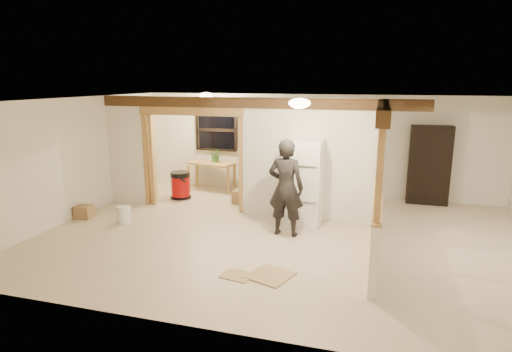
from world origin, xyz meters
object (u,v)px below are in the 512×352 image
(refrigerator, at_px, (304,183))
(work_table, at_px, (212,176))
(shop_vac, at_px, (180,185))
(woman, at_px, (286,188))
(bookshelf, at_px, (429,165))

(refrigerator, distance_m, work_table, 3.45)
(refrigerator, relative_size, shop_vac, 2.55)
(woman, bearing_deg, bookshelf, -130.07)
(woman, height_order, shop_vac, woman)
(refrigerator, bearing_deg, shop_vac, 162.05)
(work_table, relative_size, bookshelf, 0.65)
(refrigerator, xyz_separation_m, shop_vac, (-3.22, 1.04, -0.52))
(bookshelf, bearing_deg, refrigerator, -138.71)
(refrigerator, height_order, woman, woman)
(woman, distance_m, shop_vac, 3.54)
(shop_vac, bearing_deg, refrigerator, -17.95)
(work_table, bearing_deg, shop_vac, -102.99)
(shop_vac, distance_m, bookshelf, 5.91)
(refrigerator, distance_m, woman, 0.76)
(refrigerator, height_order, shop_vac, refrigerator)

